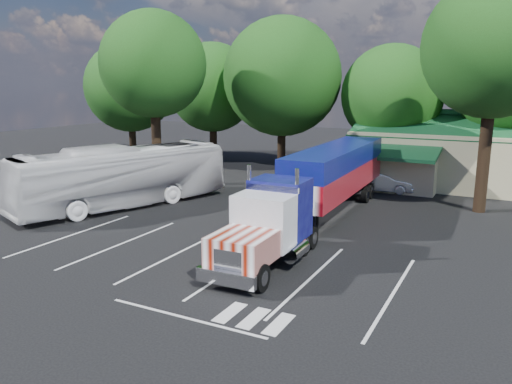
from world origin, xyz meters
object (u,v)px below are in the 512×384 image
at_px(tour_bus, 123,176).
at_px(silver_sedan, 382,182).
at_px(bicycle, 312,218).
at_px(semi_truck, 322,181).
at_px(woman, 313,218).

height_order(tour_bus, silver_sedan, tour_bus).
bearing_deg(bicycle, semi_truck, 77.12).
bearing_deg(tour_bus, silver_sedan, 61.22).
height_order(woman, tour_bus, tour_bus).
bearing_deg(semi_truck, silver_sedan, 82.49).
relative_size(woman, tour_bus, 0.14).
bearing_deg(silver_sedan, woman, 164.09).
relative_size(semi_truck, bicycle, 11.85).
height_order(woman, silver_sedan, woman).
xyz_separation_m(woman, tour_bus, (-12.74, 0.52, 0.92)).
xyz_separation_m(woman, silver_sedan, (0.50, 12.03, -0.27)).
distance_m(semi_truck, bicycle, 2.06).
distance_m(woman, bicycle, 1.99).
bearing_deg(woman, silver_sedan, -30.81).
bearing_deg(silver_sedan, bicycle, 159.57).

